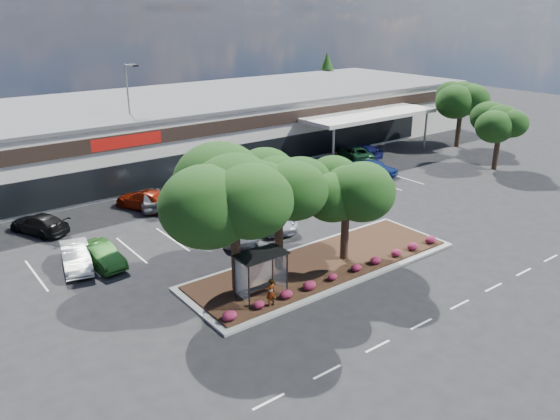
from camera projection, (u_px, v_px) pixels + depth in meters
ground at (393, 281)px, 32.00m from camera, size 160.00×160.00×0.00m
retail_store at (146, 131)px, 56.23m from camera, size 80.40×25.20×6.25m
landscape_island at (323, 264)px, 33.80m from camera, size 18.00×6.00×0.26m
lane_markings at (283, 228)px, 39.69m from camera, size 33.12×20.06×0.01m
shrub_row at (346, 271)px, 32.10m from camera, size 17.00×0.80×0.50m
bus_shelter at (260, 262)px, 29.14m from camera, size 2.75×1.55×2.59m
island_tree_west at (235, 223)px, 29.35m from camera, size 7.20×7.20×7.89m
island_tree_mid at (279, 210)px, 31.96m from camera, size 6.60×6.60×7.32m
island_tree_east at (346, 209)px, 33.25m from camera, size 5.80×5.80×6.50m
tree_east_near at (498, 137)px, 53.09m from camera, size 5.60×5.60×6.51m
tree_east_far at (460, 114)px, 61.71m from camera, size 6.40×6.40×7.62m
conifer_north_east at (327, 82)px, 82.57m from camera, size 3.96×3.96×9.00m
person_waiting at (271, 292)px, 28.60m from camera, size 0.59×0.40×1.57m
light_pole at (132, 131)px, 49.08m from camera, size 1.43×0.66×10.55m
car_0 at (76, 257)px, 33.40m from camera, size 2.53×4.76×1.49m
car_1 at (101, 255)px, 33.74m from camera, size 1.93×4.45×1.42m
car_2 at (233, 229)px, 37.70m from camera, size 3.71×5.72×1.47m
car_3 at (271, 212)px, 40.90m from camera, size 1.85×4.39×1.41m
car_4 at (272, 214)px, 40.03m from camera, size 4.95×6.72×1.70m
car_5 at (316, 183)px, 47.26m from camera, size 4.07×6.11×1.56m
car_6 at (342, 187)px, 46.51m from camera, size 4.34×5.98×1.51m
car_7 at (364, 174)px, 49.58m from camera, size 2.55×5.18×1.70m
car_8 at (375, 167)px, 52.09m from camera, size 3.30×4.75×1.50m
car_9 at (39, 224)px, 38.66m from camera, size 3.73×5.13×1.38m
car_10 at (152, 198)px, 43.60m from camera, size 3.46×5.20×1.65m
car_11 at (146, 200)px, 43.29m from camera, size 4.11×5.75×1.55m
car_12 at (190, 186)px, 46.49m from camera, size 3.21×5.82×1.60m
car_13 at (294, 178)px, 48.77m from camera, size 2.74×4.70×1.50m
car_14 at (316, 167)px, 52.53m from camera, size 2.74×4.37×1.39m
car_15 at (292, 166)px, 52.77m from camera, size 2.91×4.58×1.42m
car_16 at (355, 153)px, 57.38m from camera, size 3.97×5.68×1.44m
car_17 at (361, 151)px, 58.14m from camera, size 2.33×5.13×1.46m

